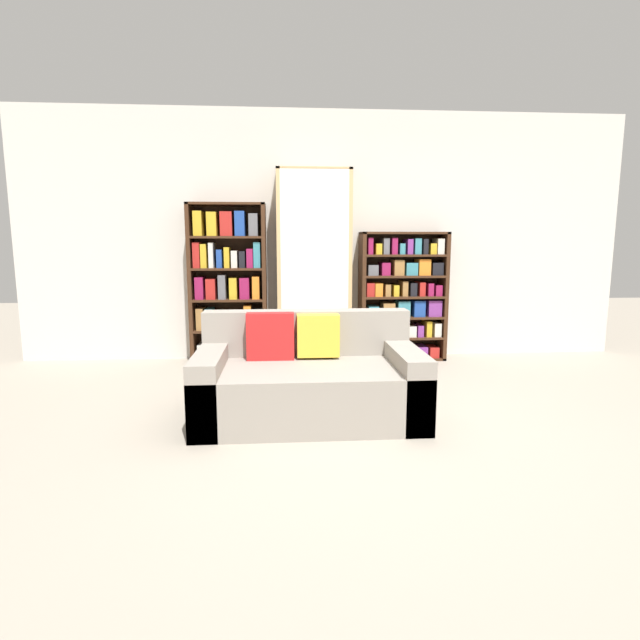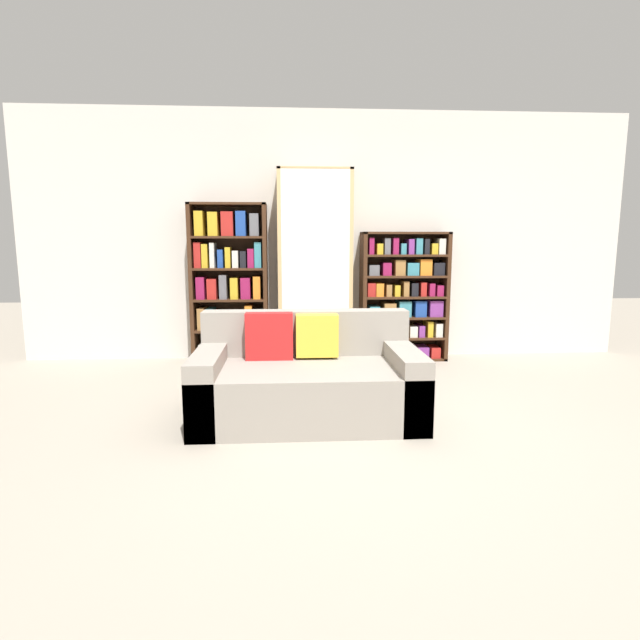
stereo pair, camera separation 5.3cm
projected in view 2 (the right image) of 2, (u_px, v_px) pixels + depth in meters
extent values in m
plane|color=gray|center=(356.00, 437.00, 3.33)|extent=(16.00, 16.00, 0.00)
cube|color=beige|center=(328.00, 237.00, 5.53)|extent=(6.68, 0.06, 2.70)
cube|color=gray|center=(308.00, 391.00, 3.68)|extent=(1.63, 0.94, 0.40)
cube|color=gray|center=(306.00, 332.00, 3.99)|extent=(1.63, 0.20, 0.35)
cube|color=gray|center=(210.00, 385.00, 3.63)|extent=(0.20, 0.94, 0.52)
cube|color=gray|center=(403.00, 382.00, 3.72)|extent=(0.20, 0.94, 0.52)
cube|color=red|center=(269.00, 336.00, 3.81)|extent=(0.36, 0.12, 0.36)
cube|color=gold|center=(317.00, 336.00, 3.83)|extent=(0.32, 0.12, 0.32)
cube|color=#3D2314|center=(193.00, 284.00, 5.31)|extent=(0.04, 0.32, 1.69)
cube|color=#3D2314|center=(266.00, 284.00, 5.36)|extent=(0.04, 0.32, 1.69)
cube|color=#3D2314|center=(227.00, 204.00, 5.21)|extent=(0.81, 0.32, 0.02)
cube|color=#3D2314|center=(232.00, 360.00, 5.46)|extent=(0.81, 0.32, 0.02)
cube|color=#3D2314|center=(231.00, 283.00, 5.49)|extent=(0.81, 0.01, 1.69)
cube|color=#3D2314|center=(231.00, 329.00, 5.41)|extent=(0.73, 0.32, 0.02)
cube|color=#3D2314|center=(230.00, 299.00, 5.36)|extent=(0.73, 0.32, 0.02)
cube|color=#3D2314|center=(229.00, 269.00, 5.31)|extent=(0.73, 0.32, 0.02)
cube|color=#3D2314|center=(228.00, 237.00, 5.26)|extent=(0.73, 0.32, 0.02)
cube|color=beige|center=(205.00, 352.00, 5.42)|extent=(0.10, 0.24, 0.18)
cube|color=teal|center=(219.00, 350.00, 5.43)|extent=(0.12, 0.24, 0.21)
cube|color=#7A3384|center=(231.00, 350.00, 5.44)|extent=(0.09, 0.24, 0.21)
cube|color=#237038|center=(245.00, 351.00, 5.45)|extent=(0.13, 0.24, 0.18)
cube|color=#1E4293|center=(258.00, 347.00, 5.45)|extent=(0.12, 0.24, 0.26)
cube|color=olive|center=(202.00, 318.00, 5.36)|extent=(0.07, 0.24, 0.23)
cube|color=teal|center=(211.00, 318.00, 5.37)|extent=(0.08, 0.24, 0.23)
cube|color=#237038|center=(221.00, 320.00, 5.38)|extent=(0.08, 0.24, 0.20)
cube|color=#5B5B60|center=(231.00, 320.00, 5.39)|extent=(0.07, 0.24, 0.19)
cube|color=#237038|center=(240.00, 321.00, 5.39)|extent=(0.08, 0.24, 0.17)
cube|color=orange|center=(249.00, 316.00, 5.39)|extent=(0.08, 0.24, 0.26)
cube|color=black|center=(259.00, 319.00, 5.40)|extent=(0.09, 0.24, 0.20)
cube|color=#8E1947|center=(202.00, 288.00, 5.31)|extent=(0.09, 0.24, 0.23)
cube|color=#AD231E|center=(213.00, 288.00, 5.32)|extent=(0.10, 0.24, 0.21)
cube|color=#5B5B60|center=(224.00, 286.00, 5.33)|extent=(0.08, 0.24, 0.26)
cube|color=gold|center=(235.00, 288.00, 5.34)|extent=(0.08, 0.24, 0.22)
cube|color=#8E1947|center=(246.00, 288.00, 5.34)|extent=(0.10, 0.24, 0.22)
cube|color=orange|center=(257.00, 287.00, 5.35)|extent=(0.07, 0.24, 0.24)
cube|color=#AD231E|center=(199.00, 255.00, 5.26)|extent=(0.07, 0.24, 0.26)
cube|color=gold|center=(206.00, 256.00, 5.27)|extent=(0.06, 0.24, 0.25)
cube|color=beige|center=(213.00, 255.00, 5.27)|extent=(0.05, 0.24, 0.26)
cube|color=#1E4293|center=(221.00, 259.00, 5.28)|extent=(0.06, 0.24, 0.19)
cube|color=gold|center=(229.00, 257.00, 5.28)|extent=(0.05, 0.24, 0.21)
cube|color=beige|center=(236.00, 259.00, 5.29)|extent=(0.06, 0.24, 0.18)
cube|color=black|center=(244.00, 259.00, 5.30)|extent=(0.06, 0.24, 0.17)
cube|color=#8E1947|center=(251.00, 258.00, 5.30)|extent=(0.07, 0.24, 0.20)
cube|color=teal|center=(258.00, 255.00, 5.30)|extent=(0.07, 0.24, 0.27)
cube|color=gold|center=(200.00, 224.00, 5.21)|extent=(0.09, 0.24, 0.25)
cube|color=gold|center=(214.00, 224.00, 5.22)|extent=(0.10, 0.24, 0.24)
cube|color=#AD231E|center=(228.00, 224.00, 5.23)|extent=(0.12, 0.24, 0.25)
cube|color=#1E4293|center=(241.00, 224.00, 5.24)|extent=(0.10, 0.24, 0.26)
cube|color=#5B5B60|center=(255.00, 225.00, 5.25)|extent=(0.09, 0.24, 0.23)
cube|color=tan|center=(280.00, 268.00, 5.32)|extent=(0.04, 0.36, 2.05)
cube|color=tan|center=(349.00, 267.00, 5.37)|extent=(0.04, 0.36, 2.05)
cube|color=tan|center=(315.00, 170.00, 5.19)|extent=(0.78, 0.36, 0.02)
cube|color=tan|center=(315.00, 359.00, 5.50)|extent=(0.78, 0.36, 0.02)
cube|color=tan|center=(314.00, 267.00, 5.52)|extent=(0.78, 0.01, 2.05)
cube|color=silver|center=(316.00, 268.00, 5.17)|extent=(0.70, 0.01, 2.02)
cube|color=tan|center=(315.00, 329.00, 5.45)|extent=(0.70, 0.32, 0.02)
cube|color=tan|center=(315.00, 298.00, 5.40)|extent=(0.70, 0.32, 0.02)
cube|color=tan|center=(315.00, 267.00, 5.35)|extent=(0.70, 0.32, 0.02)
cube|color=tan|center=(315.00, 236.00, 5.30)|extent=(0.70, 0.32, 0.02)
cube|color=tan|center=(315.00, 204.00, 5.24)|extent=(0.70, 0.32, 0.02)
cylinder|color=silver|center=(295.00, 356.00, 5.48)|extent=(0.01, 0.01, 0.07)
cone|color=silver|center=(295.00, 349.00, 5.47)|extent=(0.09, 0.09, 0.08)
cylinder|color=silver|center=(315.00, 355.00, 5.50)|extent=(0.01, 0.01, 0.07)
cone|color=silver|center=(315.00, 349.00, 5.49)|extent=(0.09, 0.09, 0.08)
cylinder|color=silver|center=(335.00, 355.00, 5.51)|extent=(0.01, 0.01, 0.07)
cone|color=silver|center=(335.00, 349.00, 5.50)|extent=(0.09, 0.09, 0.08)
cylinder|color=silver|center=(289.00, 324.00, 5.44)|extent=(0.01, 0.01, 0.08)
cone|color=silver|center=(289.00, 316.00, 5.43)|extent=(0.08, 0.08, 0.10)
cylinder|color=silver|center=(300.00, 324.00, 5.43)|extent=(0.01, 0.01, 0.08)
cone|color=silver|center=(300.00, 316.00, 5.41)|extent=(0.08, 0.08, 0.10)
cylinder|color=silver|center=(310.00, 324.00, 5.44)|extent=(0.01, 0.01, 0.08)
cone|color=silver|center=(310.00, 315.00, 5.43)|extent=(0.08, 0.08, 0.10)
cylinder|color=silver|center=(320.00, 324.00, 5.46)|extent=(0.01, 0.01, 0.08)
cone|color=silver|center=(320.00, 315.00, 5.44)|extent=(0.08, 0.08, 0.10)
cylinder|color=silver|center=(330.00, 323.00, 5.46)|extent=(0.01, 0.01, 0.08)
cone|color=silver|center=(330.00, 315.00, 5.45)|extent=(0.08, 0.08, 0.10)
cylinder|color=silver|center=(340.00, 323.00, 5.48)|extent=(0.01, 0.01, 0.08)
cone|color=silver|center=(340.00, 315.00, 5.46)|extent=(0.08, 0.08, 0.10)
cylinder|color=silver|center=(290.00, 294.00, 5.38)|extent=(0.01, 0.01, 0.08)
cone|color=silver|center=(290.00, 285.00, 5.36)|extent=(0.09, 0.09, 0.10)
cylinder|color=silver|center=(302.00, 293.00, 5.39)|extent=(0.01, 0.01, 0.08)
cone|color=silver|center=(302.00, 285.00, 5.38)|extent=(0.09, 0.09, 0.10)
cylinder|color=silver|center=(315.00, 293.00, 5.38)|extent=(0.01, 0.01, 0.08)
cone|color=silver|center=(315.00, 285.00, 5.37)|extent=(0.09, 0.09, 0.10)
cylinder|color=silver|center=(327.00, 293.00, 5.40)|extent=(0.01, 0.01, 0.08)
cone|color=silver|center=(327.00, 285.00, 5.39)|extent=(0.09, 0.09, 0.10)
cylinder|color=silver|center=(339.00, 293.00, 5.41)|extent=(0.01, 0.01, 0.08)
cone|color=silver|center=(339.00, 285.00, 5.40)|extent=(0.09, 0.09, 0.10)
cylinder|color=silver|center=(289.00, 262.00, 5.32)|extent=(0.01, 0.01, 0.08)
cone|color=silver|center=(289.00, 254.00, 5.31)|extent=(0.08, 0.08, 0.10)
cylinder|color=silver|center=(299.00, 262.00, 5.32)|extent=(0.01, 0.01, 0.08)
cone|color=silver|center=(299.00, 254.00, 5.31)|extent=(0.08, 0.08, 0.10)
cylinder|color=silver|center=(310.00, 262.00, 5.34)|extent=(0.01, 0.01, 0.08)
cone|color=silver|center=(310.00, 254.00, 5.33)|extent=(0.08, 0.08, 0.10)
cylinder|color=silver|center=(320.00, 262.00, 5.34)|extent=(0.01, 0.01, 0.08)
cone|color=silver|center=(320.00, 254.00, 5.32)|extent=(0.08, 0.08, 0.10)
cylinder|color=silver|center=(330.00, 262.00, 5.35)|extent=(0.01, 0.01, 0.08)
cone|color=silver|center=(330.00, 254.00, 5.34)|extent=(0.08, 0.08, 0.10)
cylinder|color=silver|center=(340.00, 262.00, 5.36)|extent=(0.01, 0.01, 0.08)
cone|color=silver|center=(340.00, 254.00, 5.35)|extent=(0.08, 0.08, 0.10)
cylinder|color=silver|center=(290.00, 231.00, 5.26)|extent=(0.01, 0.01, 0.07)
cone|color=silver|center=(290.00, 224.00, 5.24)|extent=(0.09, 0.09, 0.08)
cylinder|color=silver|center=(302.00, 232.00, 5.28)|extent=(0.01, 0.01, 0.07)
cone|color=silver|center=(302.00, 224.00, 5.26)|extent=(0.09, 0.09, 0.08)
cylinder|color=silver|center=(315.00, 232.00, 5.30)|extent=(0.01, 0.01, 0.07)
cone|color=silver|center=(315.00, 224.00, 5.29)|extent=(0.09, 0.09, 0.08)
cylinder|color=silver|center=(327.00, 232.00, 5.29)|extent=(0.01, 0.01, 0.07)
cone|color=silver|center=(327.00, 224.00, 5.28)|extent=(0.09, 0.09, 0.08)
cylinder|color=silver|center=(340.00, 232.00, 5.29)|extent=(0.01, 0.01, 0.07)
cone|color=silver|center=(340.00, 224.00, 5.28)|extent=(0.09, 0.09, 0.08)
cylinder|color=silver|center=(288.00, 199.00, 5.22)|extent=(0.01, 0.01, 0.07)
cone|color=silver|center=(288.00, 192.00, 5.21)|extent=(0.08, 0.08, 0.08)
cylinder|color=silver|center=(299.00, 200.00, 5.24)|extent=(0.01, 0.01, 0.07)
cone|color=silver|center=(299.00, 193.00, 5.23)|extent=(0.08, 0.08, 0.08)
cylinder|color=silver|center=(309.00, 200.00, 5.24)|extent=(0.01, 0.01, 0.07)
cone|color=silver|center=(309.00, 193.00, 5.23)|extent=(0.08, 0.08, 0.08)
cylinder|color=silver|center=(320.00, 199.00, 5.22)|extent=(0.01, 0.01, 0.07)
cone|color=silver|center=(320.00, 192.00, 5.21)|extent=(0.08, 0.08, 0.08)
cylinder|color=silver|center=(330.00, 200.00, 5.25)|extent=(0.01, 0.01, 0.07)
cone|color=silver|center=(330.00, 193.00, 5.24)|extent=(0.08, 0.08, 0.08)
cylinder|color=silver|center=(341.00, 200.00, 5.24)|extent=(0.01, 0.01, 0.07)
cone|color=silver|center=(341.00, 193.00, 5.23)|extent=(0.08, 0.08, 0.08)
cube|color=#3D2314|center=(363.00, 297.00, 5.45)|extent=(0.04, 0.32, 1.40)
cube|color=#3D2314|center=(444.00, 296.00, 5.50)|extent=(0.04, 0.32, 1.40)
cube|color=#3D2314|center=(405.00, 233.00, 5.37)|extent=(0.94, 0.32, 0.02)
cube|color=#3D2314|center=(402.00, 358.00, 5.58)|extent=(0.94, 0.32, 0.02)
cube|color=#3D2314|center=(400.00, 295.00, 5.63)|extent=(0.94, 0.01, 1.40)
cube|color=#3D2314|center=(403.00, 337.00, 5.55)|extent=(0.86, 0.32, 0.02)
cube|color=#3D2314|center=(403.00, 317.00, 5.51)|extent=(0.86, 0.32, 0.02)
cube|color=#3D2314|center=(404.00, 297.00, 5.48)|extent=(0.86, 0.32, 0.02)
cube|color=#3D2314|center=(404.00, 276.00, 5.44)|extent=(0.86, 0.32, 0.02)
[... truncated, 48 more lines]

